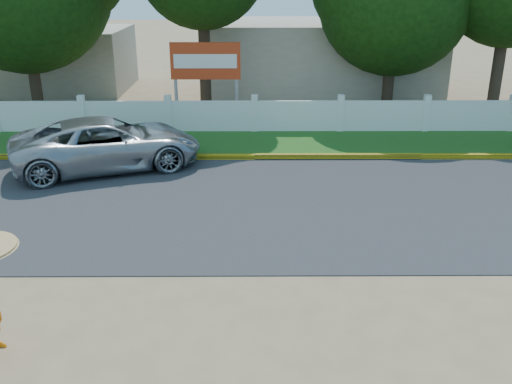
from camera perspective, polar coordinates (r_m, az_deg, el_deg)
ground at (r=9.86m, az=0.07°, el=-11.33°), size 120.00×120.00×0.00m
road at (r=13.86m, az=-0.06°, el=-1.21°), size 60.00×7.00×0.02m
grass_verge at (r=18.82m, az=-0.14°, el=4.94°), size 60.00×3.50×0.03m
curb at (r=17.17m, az=-0.12°, el=3.55°), size 40.00×0.18×0.16m
fence at (r=20.08m, az=-0.16°, el=7.57°), size 40.00×0.10×1.10m
building_near at (r=26.74m, az=6.40°, el=13.19°), size 10.00×6.00×3.20m
building_far at (r=29.32m, az=-20.65°, el=12.31°), size 8.00×5.00×2.80m
vehicle at (r=16.74m, az=-14.64°, el=4.70°), size 5.75×4.08×1.46m
billboard at (r=20.91m, az=-5.07°, el=12.49°), size 2.50×0.13×2.95m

